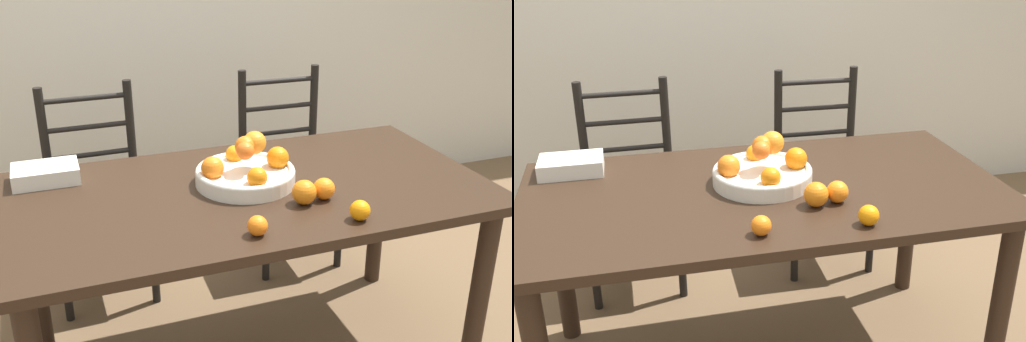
{
  "view_description": "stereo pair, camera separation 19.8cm",
  "coord_description": "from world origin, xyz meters",
  "views": [
    {
      "loc": [
        -0.62,
        -1.78,
        1.6
      ],
      "look_at": [
        0.0,
        -0.06,
        0.84
      ],
      "focal_mm": 42.0,
      "sensor_mm": 36.0,
      "label": 1
    },
    {
      "loc": [
        -0.43,
        -1.84,
        1.6
      ],
      "look_at": [
        0.0,
        -0.06,
        0.84
      ],
      "focal_mm": 42.0,
      "sensor_mm": 36.0,
      "label": 2
    }
  ],
  "objects": [
    {
      "name": "chair_right",
      "position": [
        0.46,
        0.74,
        0.47
      ],
      "size": [
        0.43,
        0.41,
        0.94
      ],
      "rotation": [
        0.0,
        0.0,
        -0.03
      ],
      "color": "black",
      "rests_on": "ground_plane"
    },
    {
      "name": "fruit_bowl",
      "position": [
        0.0,
        0.04,
        0.8
      ],
      "size": [
        0.35,
        0.35,
        0.18
      ],
      "color": "silver",
      "rests_on": "dining_table"
    },
    {
      "name": "book_stack",
      "position": [
        -0.66,
        0.3,
        0.78
      ],
      "size": [
        0.23,
        0.15,
        0.06
      ],
      "color": "silver",
      "rests_on": "dining_table"
    },
    {
      "name": "orange_loose_0",
      "position": [
        0.2,
        -0.17,
        0.78
      ],
      "size": [
        0.07,
        0.07,
        0.07
      ],
      "color": "orange",
      "rests_on": "dining_table"
    },
    {
      "name": "orange_loose_1",
      "position": [
        0.24,
        -0.34,
        0.78
      ],
      "size": [
        0.06,
        0.06,
        0.06
      ],
      "color": "orange",
      "rests_on": "dining_table"
    },
    {
      "name": "orange_loose_3",
      "position": [
        0.13,
        -0.18,
        0.79
      ],
      "size": [
        0.08,
        0.08,
        0.08
      ],
      "color": "orange",
      "rests_on": "dining_table"
    },
    {
      "name": "dining_table",
      "position": [
        0.0,
        0.0,
        0.65
      ],
      "size": [
        1.66,
        0.87,
        0.75
      ],
      "color": "black",
      "rests_on": "ground_plane"
    },
    {
      "name": "orange_loose_2",
      "position": [
        -0.09,
        -0.33,
        0.78
      ],
      "size": [
        0.06,
        0.06,
        0.06
      ],
      "color": "orange",
      "rests_on": "dining_table"
    },
    {
      "name": "chair_left",
      "position": [
        -0.46,
        0.74,
        0.47
      ],
      "size": [
        0.43,
        0.41,
        0.94
      ],
      "rotation": [
        0.0,
        0.0,
        0.02
      ],
      "color": "black",
      "rests_on": "ground_plane"
    }
  ]
}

